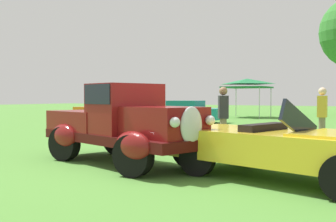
{
  "coord_description": "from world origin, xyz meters",
  "views": [
    {
      "loc": [
        4.85,
        -6.77,
        1.42
      ],
      "look_at": [
        -0.34,
        2.08,
        1.07
      ],
      "focal_mm": 43.54,
      "sensor_mm": 36.0,
      "label": 1
    }
  ],
  "objects_px": {
    "feature_pickup_truck": "(123,123)",
    "spectator_by_row": "(223,116)",
    "canopy_tent_left_field": "(247,83)",
    "spectator_near_truck": "(322,115)",
    "show_car_orange": "(107,110)",
    "show_car_teal": "(188,112)",
    "neighbor_convertible": "(291,147)",
    "spectator_between_cars": "(105,111)"
  },
  "relations": [
    {
      "from": "show_car_teal",
      "to": "spectator_by_row",
      "type": "relative_size",
      "value": 2.43
    },
    {
      "from": "spectator_by_row",
      "to": "canopy_tent_left_field",
      "type": "height_order",
      "value": "canopy_tent_left_field"
    },
    {
      "from": "feature_pickup_truck",
      "to": "show_car_orange",
      "type": "height_order",
      "value": "feature_pickup_truck"
    },
    {
      "from": "feature_pickup_truck",
      "to": "spectator_near_truck",
      "type": "relative_size",
      "value": 2.65
    },
    {
      "from": "feature_pickup_truck",
      "to": "spectator_by_row",
      "type": "height_order",
      "value": "feature_pickup_truck"
    },
    {
      "from": "show_car_orange",
      "to": "spectator_near_truck",
      "type": "xyz_separation_m",
      "value": [
        14.16,
        -8.06,
        0.31
      ]
    },
    {
      "from": "spectator_near_truck",
      "to": "canopy_tent_left_field",
      "type": "bearing_deg",
      "value": 116.33
    },
    {
      "from": "neighbor_convertible",
      "to": "show_car_orange",
      "type": "xyz_separation_m",
      "value": [
        -14.53,
        13.07,
        0.02
      ]
    },
    {
      "from": "feature_pickup_truck",
      "to": "show_car_orange",
      "type": "relative_size",
      "value": 1.05
    },
    {
      "from": "neighbor_convertible",
      "to": "show_car_teal",
      "type": "height_order",
      "value": "neighbor_convertible"
    },
    {
      "from": "show_car_teal",
      "to": "spectator_near_truck",
      "type": "height_order",
      "value": "spectator_near_truck"
    },
    {
      "from": "show_car_teal",
      "to": "spectator_near_truck",
      "type": "xyz_separation_m",
      "value": [
        8.58,
        -8.26,
        0.31
      ]
    },
    {
      "from": "show_car_orange",
      "to": "neighbor_convertible",
      "type": "bearing_deg",
      "value": -41.98
    },
    {
      "from": "neighbor_convertible",
      "to": "spectator_between_cars",
      "type": "bearing_deg",
      "value": 148.19
    },
    {
      "from": "show_car_orange",
      "to": "spectator_between_cars",
      "type": "xyz_separation_m",
      "value": [
        6.44,
        -8.05,
        0.31
      ]
    },
    {
      "from": "feature_pickup_truck",
      "to": "show_car_orange",
      "type": "xyz_separation_m",
      "value": [
        -11.0,
        13.07,
        -0.27
      ]
    },
    {
      "from": "show_car_teal",
      "to": "show_car_orange",
      "type": "bearing_deg",
      "value": -177.93
    },
    {
      "from": "show_car_orange",
      "to": "spectator_between_cars",
      "type": "distance_m",
      "value": 10.31
    },
    {
      "from": "spectator_between_cars",
      "to": "canopy_tent_left_field",
      "type": "relative_size",
      "value": 0.58
    },
    {
      "from": "feature_pickup_truck",
      "to": "spectator_by_row",
      "type": "relative_size",
      "value": 2.65
    },
    {
      "from": "spectator_near_truck",
      "to": "show_car_orange",
      "type": "bearing_deg",
      "value": 150.37
    },
    {
      "from": "show_car_orange",
      "to": "show_car_teal",
      "type": "relative_size",
      "value": 1.04
    },
    {
      "from": "spectator_near_truck",
      "to": "canopy_tent_left_field",
      "type": "xyz_separation_m",
      "value": [
        -7.65,
        15.47,
        1.51
      ]
    },
    {
      "from": "spectator_between_cars",
      "to": "canopy_tent_left_field",
      "type": "bearing_deg",
      "value": 89.72
    },
    {
      "from": "show_car_orange",
      "to": "show_car_teal",
      "type": "distance_m",
      "value": 5.59
    },
    {
      "from": "spectator_between_cars",
      "to": "show_car_orange",
      "type": "bearing_deg",
      "value": 128.63
    },
    {
      "from": "neighbor_convertible",
      "to": "canopy_tent_left_field",
      "type": "distance_m",
      "value": 22.07
    },
    {
      "from": "spectator_between_cars",
      "to": "spectator_near_truck",
      "type": "bearing_deg",
      "value": -0.04
    },
    {
      "from": "neighbor_convertible",
      "to": "spectator_near_truck",
      "type": "height_order",
      "value": "spectator_near_truck"
    },
    {
      "from": "neighbor_convertible",
      "to": "show_car_orange",
      "type": "height_order",
      "value": "neighbor_convertible"
    },
    {
      "from": "show_car_orange",
      "to": "spectator_by_row",
      "type": "relative_size",
      "value": 2.52
    },
    {
      "from": "neighbor_convertible",
      "to": "spectator_by_row",
      "type": "distance_m",
      "value": 3.92
    },
    {
      "from": "neighbor_convertible",
      "to": "canopy_tent_left_field",
      "type": "bearing_deg",
      "value": 111.37
    },
    {
      "from": "feature_pickup_truck",
      "to": "neighbor_convertible",
      "type": "height_order",
      "value": "feature_pickup_truck"
    },
    {
      "from": "show_car_teal",
      "to": "canopy_tent_left_field",
      "type": "distance_m",
      "value": 7.49
    },
    {
      "from": "show_car_orange",
      "to": "spectator_by_row",
      "type": "bearing_deg",
      "value": -39.9
    },
    {
      "from": "spectator_near_truck",
      "to": "spectator_by_row",
      "type": "relative_size",
      "value": 1.0
    },
    {
      "from": "show_car_orange",
      "to": "canopy_tent_left_field",
      "type": "height_order",
      "value": "canopy_tent_left_field"
    },
    {
      "from": "show_car_teal",
      "to": "canopy_tent_left_field",
      "type": "relative_size",
      "value": 1.4
    },
    {
      "from": "feature_pickup_truck",
      "to": "show_car_teal",
      "type": "distance_m",
      "value": 14.34
    },
    {
      "from": "neighbor_convertible",
      "to": "show_car_orange",
      "type": "relative_size",
      "value": 1.08
    },
    {
      "from": "neighbor_convertible",
      "to": "spectator_by_row",
      "type": "relative_size",
      "value": 2.71
    }
  ]
}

